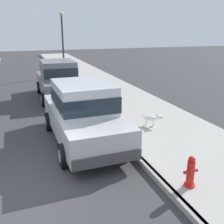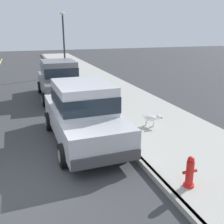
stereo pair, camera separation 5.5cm
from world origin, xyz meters
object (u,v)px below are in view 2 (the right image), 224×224
(dog_white, at_px, (152,118))
(car_grey_sedan, at_px, (59,79))
(car_silver_sedan, at_px, (83,112))
(street_lamp, at_px, (64,36))
(fire_hydrant, at_px, (190,173))

(dog_white, bearing_deg, car_grey_sedan, 113.19)
(car_silver_sedan, xyz_separation_m, street_lamp, (1.45, 12.10, 1.92))
(dog_white, relative_size, fire_hydrant, 0.82)
(street_lamp, bearing_deg, car_grey_sedan, -102.13)
(car_grey_sedan, distance_m, fire_hydrant, 9.38)
(car_silver_sedan, bearing_deg, dog_white, 4.82)
(car_silver_sedan, relative_size, dog_white, 7.85)
(dog_white, distance_m, fire_hydrant, 3.74)
(car_silver_sedan, distance_m, fire_hydrant, 3.77)
(car_grey_sedan, xyz_separation_m, dog_white, (2.42, -5.64, -0.55))
(fire_hydrant, xyz_separation_m, street_lamp, (-0.10, 15.51, 2.43))
(car_grey_sedan, bearing_deg, street_lamp, 77.87)
(car_silver_sedan, xyz_separation_m, dog_white, (2.53, 0.21, -0.55))
(fire_hydrant, bearing_deg, dog_white, 74.91)
(car_silver_sedan, relative_size, street_lamp, 1.05)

